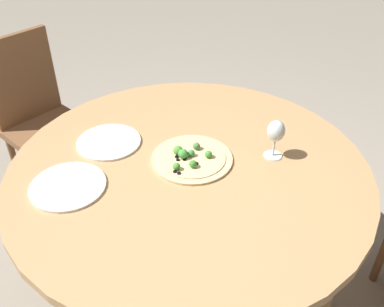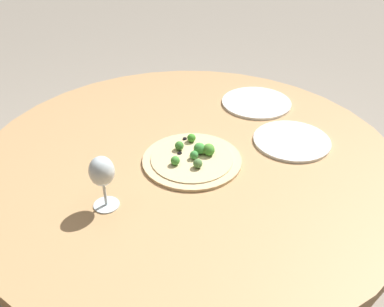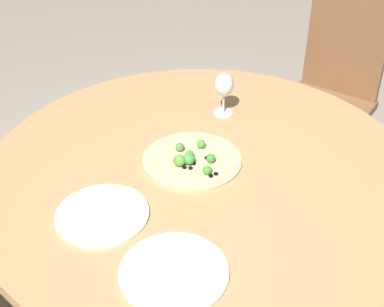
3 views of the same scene
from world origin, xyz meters
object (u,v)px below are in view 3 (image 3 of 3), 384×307
Objects in this scene: pizza at (192,159)px; plate_near at (102,214)px; wine_glass at (224,86)px; chair at (331,91)px; plate_far at (174,272)px.

pizza is 0.35m from plate_near.
wine_glass is 0.66m from plate_near.
plate_near is at bearing -93.83° from chair.
plate_far is (-0.77, 0.12, -0.11)m from wine_glass.
wine_glass is at bearing -30.01° from plate_near.
plate_near is 0.96× the size of plate_far.
pizza reaches higher than plate_far.
plate_far is at bearing 177.78° from pizza.
pizza is 0.46m from plate_far.
plate_near and plate_far have the same top height.
chair is at bearing -35.38° from plate_near.
wine_glass is (-0.62, 0.52, 0.34)m from chair.
plate_far is (-0.20, -0.21, -0.00)m from plate_near.
wine_glass is at bearing -98.20° from chair.
wine_glass reaches higher than plate_far.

